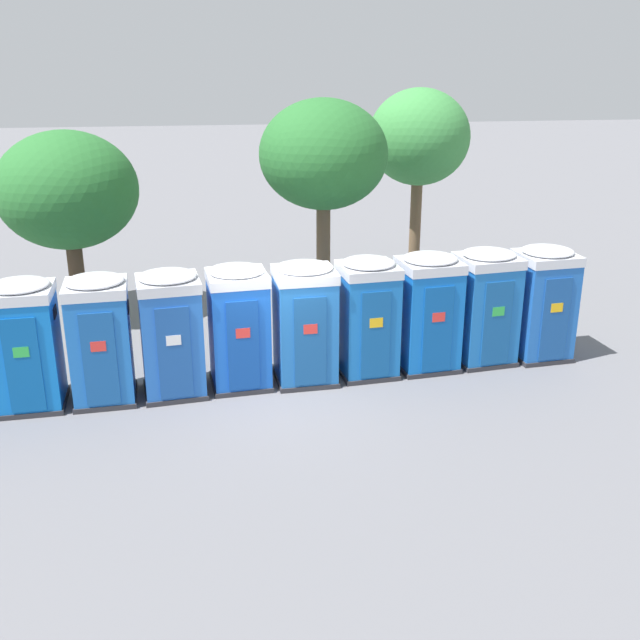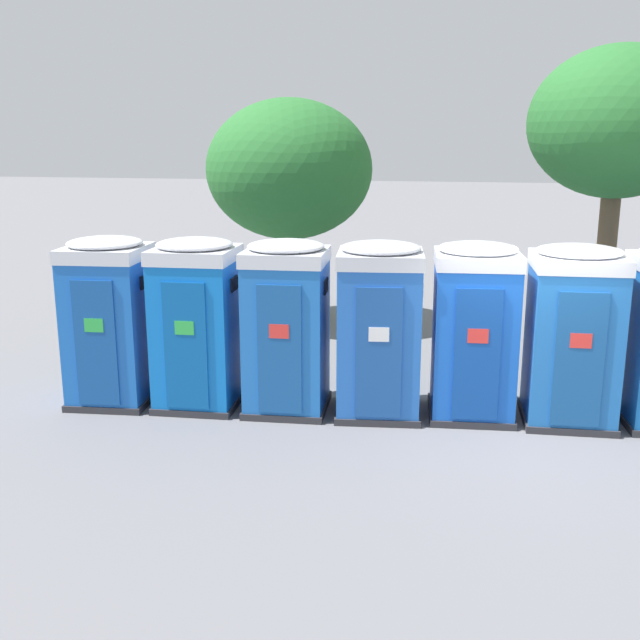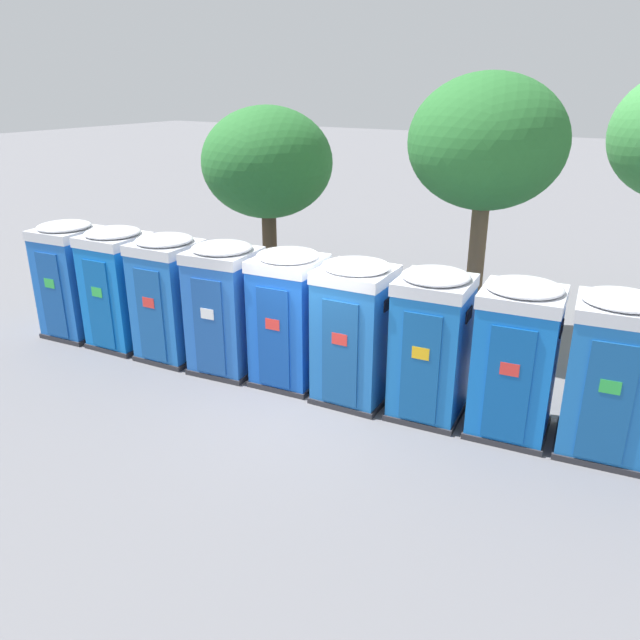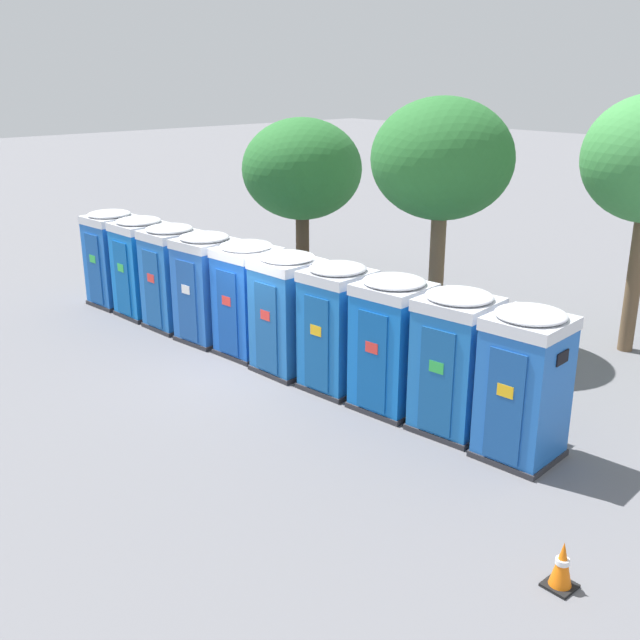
{
  "view_description": "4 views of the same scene",
  "coord_description": "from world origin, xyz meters",
  "px_view_note": "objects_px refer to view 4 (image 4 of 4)",
  "views": [
    {
      "loc": [
        -1.22,
        -13.8,
        6.48
      ],
      "look_at": [
        0.96,
        0.56,
        1.29
      ],
      "focal_mm": 42.0,
      "sensor_mm": 36.0,
      "label": 1
    },
    {
      "loc": [
        -0.79,
        -10.1,
        3.96
      ],
      "look_at": [
        -2.91,
        0.22,
        1.38
      ],
      "focal_mm": 42.0,
      "sensor_mm": 36.0,
      "label": 2
    },
    {
      "loc": [
        5.29,
        -8.35,
        5.33
      ],
      "look_at": [
        -0.06,
        0.47,
        1.35
      ],
      "focal_mm": 35.0,
      "sensor_mm": 36.0,
      "label": 3
    },
    {
      "loc": [
        12.08,
        -8.67,
        6.04
      ],
      "look_at": [
        1.51,
        0.61,
        1.3
      ],
      "focal_mm": 42.0,
      "sensor_mm": 36.0,
      "label": 4
    }
  ],
  "objects_px": {
    "portapotty_7": "(392,343)",
    "portapotty_8": "(455,361)",
    "portapotty_0": "(113,258)",
    "portapotty_9": "(524,384)",
    "portapotty_4": "(247,298)",
    "street_tree_0": "(302,170)",
    "portapotty_3": "(206,287)",
    "portapotty_1": "(142,266)",
    "portapotty_6": "(337,326)",
    "portapotty_2": "(172,276)",
    "street_tree_2": "(442,161)",
    "traffic_cone": "(562,565)",
    "portapotty_5": "(287,312)"
  },
  "relations": [
    {
      "from": "portapotty_1",
      "to": "portapotty_3",
      "type": "bearing_deg",
      "value": 4.06
    },
    {
      "from": "portapotty_6",
      "to": "street_tree_0",
      "type": "xyz_separation_m",
      "value": [
        -6.58,
        4.65,
        2.0
      ]
    },
    {
      "from": "portapotty_8",
      "to": "street_tree_0",
      "type": "bearing_deg",
      "value": 154.83
    },
    {
      "from": "portapotty_5",
      "to": "portapotty_8",
      "type": "relative_size",
      "value": 1.0
    },
    {
      "from": "portapotty_0",
      "to": "portapotty_9",
      "type": "bearing_deg",
      "value": 4.93
    },
    {
      "from": "portapotty_1",
      "to": "street_tree_0",
      "type": "distance_m",
      "value": 5.59
    },
    {
      "from": "street_tree_2",
      "to": "portapotty_9",
      "type": "bearing_deg",
      "value": -34.55
    },
    {
      "from": "portapotty_1",
      "to": "street_tree_2",
      "type": "distance_m",
      "value": 8.0
    },
    {
      "from": "portapotty_4",
      "to": "portapotty_6",
      "type": "height_order",
      "value": "same"
    },
    {
      "from": "portapotty_1",
      "to": "traffic_cone",
      "type": "relative_size",
      "value": 3.97
    },
    {
      "from": "portapotty_0",
      "to": "portapotty_9",
      "type": "distance_m",
      "value": 12.14
    },
    {
      "from": "portapotty_1",
      "to": "portapotty_6",
      "type": "distance_m",
      "value": 6.74
    },
    {
      "from": "portapotty_4",
      "to": "street_tree_0",
      "type": "height_order",
      "value": "street_tree_0"
    },
    {
      "from": "portapotty_5",
      "to": "traffic_cone",
      "type": "distance_m",
      "value": 7.92
    },
    {
      "from": "portapotty_5",
      "to": "portapotty_9",
      "type": "distance_m",
      "value": 5.39
    },
    {
      "from": "portapotty_3",
      "to": "portapotty_8",
      "type": "relative_size",
      "value": 1.0
    },
    {
      "from": "portapotty_7",
      "to": "portapotty_8",
      "type": "height_order",
      "value": "same"
    },
    {
      "from": "portapotty_5",
      "to": "traffic_cone",
      "type": "bearing_deg",
      "value": -13.87
    },
    {
      "from": "street_tree_2",
      "to": "portapotty_2",
      "type": "bearing_deg",
      "value": -141.92
    },
    {
      "from": "portapotty_5",
      "to": "traffic_cone",
      "type": "height_order",
      "value": "portapotty_5"
    },
    {
      "from": "traffic_cone",
      "to": "street_tree_0",
      "type": "bearing_deg",
      "value": 152.53
    },
    {
      "from": "portapotty_9",
      "to": "street_tree_0",
      "type": "relative_size",
      "value": 0.53
    },
    {
      "from": "portapotty_2",
      "to": "street_tree_2",
      "type": "bearing_deg",
      "value": 38.08
    },
    {
      "from": "portapotty_6",
      "to": "portapotty_7",
      "type": "distance_m",
      "value": 1.35
    },
    {
      "from": "portapotty_0",
      "to": "portapotty_7",
      "type": "bearing_deg",
      "value": 5.05
    },
    {
      "from": "portapotty_4",
      "to": "portapotty_5",
      "type": "distance_m",
      "value": 1.35
    },
    {
      "from": "portapotty_2",
      "to": "portapotty_5",
      "type": "bearing_deg",
      "value": 4.64
    },
    {
      "from": "portapotty_3",
      "to": "portapotty_9",
      "type": "distance_m",
      "value": 8.09
    },
    {
      "from": "portapotty_3",
      "to": "portapotty_7",
      "type": "relative_size",
      "value": 1.0
    },
    {
      "from": "portapotty_0",
      "to": "traffic_cone",
      "type": "bearing_deg",
      "value": -5.39
    },
    {
      "from": "portapotty_9",
      "to": "portapotty_1",
      "type": "bearing_deg",
      "value": -175.1
    },
    {
      "from": "portapotty_0",
      "to": "portapotty_4",
      "type": "height_order",
      "value": "same"
    },
    {
      "from": "portapotty_6",
      "to": "traffic_cone",
      "type": "relative_size",
      "value": 3.97
    },
    {
      "from": "portapotty_3",
      "to": "portapotty_0",
      "type": "bearing_deg",
      "value": -175.58
    },
    {
      "from": "portapotty_2",
      "to": "portapotty_9",
      "type": "height_order",
      "value": "same"
    },
    {
      "from": "portapotty_0",
      "to": "portapotty_7",
      "type": "height_order",
      "value": "same"
    },
    {
      "from": "portapotty_1",
      "to": "portapotty_9",
      "type": "distance_m",
      "value": 10.79
    },
    {
      "from": "portapotty_5",
      "to": "portapotty_7",
      "type": "relative_size",
      "value": 1.0
    },
    {
      "from": "street_tree_0",
      "to": "traffic_cone",
      "type": "distance_m",
      "value": 14.82
    },
    {
      "from": "portapotty_4",
      "to": "portapotty_6",
      "type": "relative_size",
      "value": 1.0
    },
    {
      "from": "portapotty_0",
      "to": "portapotty_1",
      "type": "relative_size",
      "value": 1.0
    },
    {
      "from": "portapotty_9",
      "to": "street_tree_0",
      "type": "xyz_separation_m",
      "value": [
        -10.61,
        4.3,
        2.0
      ]
    },
    {
      "from": "portapotty_6",
      "to": "traffic_cone",
      "type": "height_order",
      "value": "portapotty_6"
    },
    {
      "from": "portapotty_4",
      "to": "portapotty_7",
      "type": "distance_m",
      "value": 4.05
    },
    {
      "from": "portapotty_5",
      "to": "street_tree_2",
      "type": "height_order",
      "value": "street_tree_2"
    },
    {
      "from": "portapotty_6",
      "to": "street_tree_2",
      "type": "bearing_deg",
      "value": 96.79
    },
    {
      "from": "street_tree_2",
      "to": "traffic_cone",
      "type": "xyz_separation_m",
      "value": [
        6.7,
        -5.45,
        -3.86
      ]
    },
    {
      "from": "portapotty_9",
      "to": "portapotty_5",
      "type": "bearing_deg",
      "value": -174.57
    },
    {
      "from": "portapotty_2",
      "to": "portapotty_7",
      "type": "distance_m",
      "value": 6.74
    },
    {
      "from": "portapotty_4",
      "to": "portapotty_9",
      "type": "bearing_deg",
      "value": 4.58
    }
  ]
}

